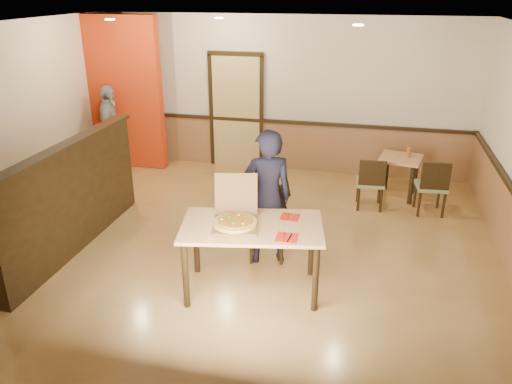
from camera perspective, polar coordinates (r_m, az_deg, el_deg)
floor at (r=6.55m, az=-3.29°, el=-7.31°), size 7.00×7.00×0.00m
ceiling at (r=5.70m, az=-3.95°, el=17.88°), size 7.00×7.00×0.00m
wall_back at (r=9.28m, az=2.64°, el=11.01°), size 7.00×0.00×7.00m
wainscot_back at (r=9.49m, az=2.50°, el=5.34°), size 7.00×0.04×0.90m
chair_rail_back at (r=9.34m, az=2.53°, el=8.06°), size 7.00×0.06×0.06m
back_door at (r=9.49m, az=-2.25°, el=9.11°), size 0.90×0.06×2.10m
booth_partition at (r=6.87m, az=-20.16°, el=-0.46°), size 0.20×3.10×1.44m
red_accent_panel at (r=9.77m, az=-15.22°, el=10.84°), size 1.60×0.20×2.78m
spot_a at (r=8.26m, az=-16.35°, el=18.41°), size 0.14×0.14×0.02m
spot_b at (r=8.32m, az=-4.28°, el=19.22°), size 0.14×0.14×0.02m
spot_c at (r=6.96m, az=11.61°, el=18.19°), size 0.14×0.14×0.02m
main_table at (r=5.53m, az=-0.47°, el=-4.83°), size 1.68×1.15×0.83m
diner_chair at (r=6.36m, az=1.31°, el=-3.10°), size 0.53×0.53×0.92m
side_chair_left at (r=7.90m, az=12.99°, el=1.20°), size 0.44×0.44×0.84m
side_chair_right at (r=7.95m, az=19.49°, el=0.76°), size 0.48×0.48×0.88m
side_table at (r=8.47m, az=16.11°, el=2.76°), size 0.75×0.75×0.68m
diner at (r=6.08m, az=1.29°, el=-0.66°), size 0.74×0.62×1.73m
passerby at (r=9.66m, az=-16.30°, el=6.94°), size 0.64×1.01×1.60m
pizza_box at (r=5.46m, az=-2.38°, el=-3.14°), size 0.59×0.65×0.51m
pizza at (r=5.42m, az=-2.41°, el=-3.51°), size 0.60×0.60×0.03m
napkin_near at (r=5.22m, az=3.54°, el=-5.21°), size 0.23×0.23×0.01m
napkin_far at (r=5.67m, az=3.89°, el=-2.86°), size 0.21×0.21×0.01m
condiment at (r=8.43m, az=17.02°, el=4.34°), size 0.06×0.06×0.16m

